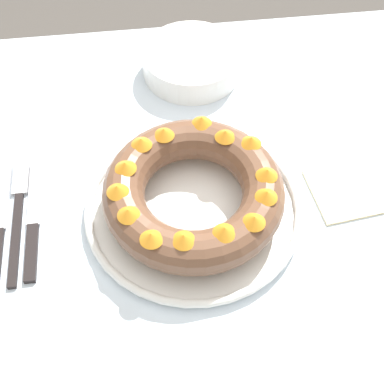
# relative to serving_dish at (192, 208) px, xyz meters

# --- Properties ---
(ground_plane) EXTENTS (8.00, 8.00, 0.00)m
(ground_plane) POSITION_rel_serving_dish_xyz_m (0.00, -0.03, -0.75)
(ground_plane) COLOR #4C4742
(dining_table) EXTENTS (1.29, 0.94, 0.74)m
(dining_table) POSITION_rel_serving_dish_xyz_m (0.00, -0.03, -0.11)
(dining_table) COLOR silver
(dining_table) RESTS_ON ground_plane
(serving_dish) EXTENTS (0.32, 0.32, 0.02)m
(serving_dish) POSITION_rel_serving_dish_xyz_m (0.00, 0.00, 0.00)
(serving_dish) COLOR white
(serving_dish) RESTS_ON dining_table
(bundt_cake) EXTENTS (0.26, 0.26, 0.07)m
(bundt_cake) POSITION_rel_serving_dish_xyz_m (0.00, -0.00, 0.04)
(bundt_cake) COLOR brown
(bundt_cake) RESTS_ON serving_dish
(fork) EXTENTS (0.02, 0.22, 0.01)m
(fork) POSITION_rel_serving_dish_xyz_m (-0.26, 0.03, -0.01)
(fork) COLOR black
(fork) RESTS_ON dining_table
(cake_knife) EXTENTS (0.02, 0.21, 0.01)m
(cake_knife) POSITION_rel_serving_dish_xyz_m (-0.23, -0.00, -0.01)
(cake_knife) COLOR black
(cake_knife) RESTS_ON dining_table
(side_bowl) EXTENTS (0.18, 0.18, 0.05)m
(side_bowl) POSITION_rel_serving_dish_xyz_m (0.04, 0.31, 0.01)
(side_bowl) COLOR white
(side_bowl) RESTS_ON dining_table
(napkin) EXTENTS (0.16, 0.12, 0.00)m
(napkin) POSITION_rel_serving_dish_xyz_m (0.26, 0.01, -0.01)
(napkin) COLOR beige
(napkin) RESTS_ON dining_table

